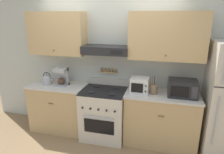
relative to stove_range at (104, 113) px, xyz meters
name	(u,v)px	position (x,y,z in m)	size (l,w,h in m)	color
ground_plane	(100,143)	(0.00, -0.27, -0.46)	(16.00, 16.00, 0.00)	#937551
wall_back	(110,55)	(0.04, 0.30, 1.02)	(5.20, 0.46, 2.55)	silver
counter_left	(60,107)	(-0.93, 0.05, 0.00)	(1.07, 0.62, 0.93)	tan
counter_right	(160,119)	(1.01, 0.05, 0.00)	(1.23, 0.62, 0.93)	tan
stove_range	(104,113)	(0.00, 0.00, 0.00)	(0.78, 0.70, 1.03)	beige
tea_kettle	(47,79)	(-1.13, 0.03, 0.56)	(0.22, 0.17, 0.23)	#B7B7BC
coffee_maker	(62,76)	(-0.83, 0.06, 0.63)	(0.21, 0.23, 0.34)	#ADAFB5
microwave	(182,88)	(1.31, 0.05, 0.60)	(0.45, 0.36, 0.26)	#232326
utensil_crock	(154,89)	(0.86, 0.03, 0.55)	(0.13, 0.13, 0.31)	#8E7051
toaster_oven	(140,85)	(0.62, 0.03, 0.60)	(0.30, 0.30, 0.26)	white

